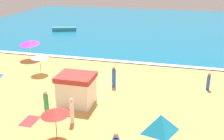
% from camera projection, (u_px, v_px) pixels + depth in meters
% --- Properties ---
extents(ground_plane, '(60.00, 60.00, 0.00)m').
position_uv_depth(ground_plane, '(89.00, 82.00, 25.13)').
color(ground_plane, '#E0A856').
extents(ocean_water, '(60.00, 44.00, 0.10)m').
position_uv_depth(ocean_water, '(138.00, 25.00, 50.50)').
color(ocean_water, '#146B93').
rests_on(ocean_water, ground_plane).
extents(wave_breaker_foam, '(57.00, 0.70, 0.01)m').
position_uv_depth(wave_breaker_foam, '(107.00, 60.00, 30.80)').
color(wave_breaker_foam, white).
rests_on(wave_breaker_foam, ocean_water).
extents(lifeguard_cabana, '(2.77, 2.29, 2.42)m').
position_uv_depth(lifeguard_cabana, '(76.00, 89.00, 20.62)').
color(lifeguard_cabana, white).
rests_on(lifeguard_cabana, ground_plane).
extents(beach_umbrella_0, '(2.29, 2.33, 2.42)m').
position_uv_depth(beach_umbrella_0, '(29.00, 42.00, 30.68)').
color(beach_umbrella_0, silver).
rests_on(beach_umbrella_0, ground_plane).
extents(beach_umbrella_3, '(2.32, 2.31, 2.06)m').
position_uv_depth(beach_umbrella_3, '(55.00, 112.00, 16.04)').
color(beach_umbrella_3, '#4C3823').
rests_on(beach_umbrella_3, ground_plane).
extents(beach_umbrella_4, '(1.76, 1.76, 2.06)m').
position_uv_depth(beach_umbrella_4, '(39.00, 56.00, 26.42)').
color(beach_umbrella_4, '#4C3823').
rests_on(beach_umbrella_4, ground_plane).
extents(beach_tent, '(2.44, 2.28, 1.27)m').
position_uv_depth(beach_tent, '(160.00, 123.00, 17.14)').
color(beach_tent, '#1999D8').
rests_on(beach_tent, ground_plane).
extents(beachgoer_0, '(0.52, 0.52, 1.91)m').
position_uv_depth(beachgoer_0, '(114.00, 78.00, 23.69)').
color(beachgoer_0, blue).
rests_on(beachgoer_0, ground_plane).
extents(beachgoer_2, '(0.39, 0.39, 1.56)m').
position_uv_depth(beachgoer_2, '(208.00, 82.00, 23.20)').
color(beachgoer_2, blue).
rests_on(beachgoer_2, ground_plane).
extents(beachgoer_4, '(0.31, 0.31, 1.90)m').
position_uv_depth(beachgoer_4, '(72.00, 111.00, 18.03)').
color(beachgoer_4, white).
rests_on(beachgoer_4, ground_plane).
extents(beachgoer_7, '(0.50, 0.50, 1.77)m').
position_uv_depth(beachgoer_7, '(46.00, 103.00, 19.37)').
color(beachgoer_7, green).
rests_on(beachgoer_7, ground_plane).
extents(beach_towel_1, '(0.98, 1.47, 0.01)m').
position_uv_depth(beach_towel_1, '(30.00, 121.00, 18.60)').
color(beach_towel_1, red).
rests_on(beach_towel_1, ground_plane).
extents(small_boat_0, '(4.09, 2.28, 0.61)m').
position_uv_depth(small_boat_0, '(64.00, 29.00, 45.48)').
color(small_boat_0, teal).
rests_on(small_boat_0, ocean_water).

